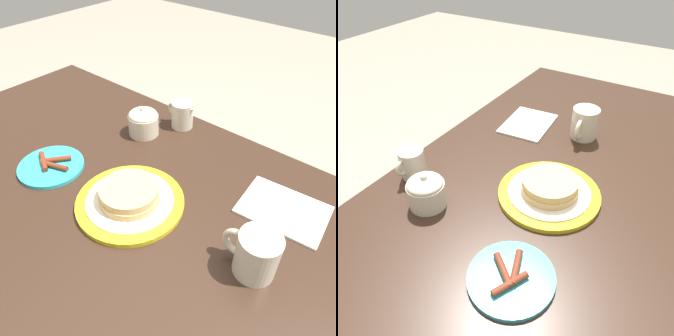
% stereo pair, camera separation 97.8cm
% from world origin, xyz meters
% --- Properties ---
extents(dining_table, '(1.52, 0.86, 0.76)m').
position_xyz_m(dining_table, '(0.00, 0.00, 0.65)').
color(dining_table, '#332116').
rests_on(dining_table, ground_plane).
extents(pancake_plate, '(0.25, 0.25, 0.05)m').
position_xyz_m(pancake_plate, '(0.00, -0.02, 0.78)').
color(pancake_plate, gold).
rests_on(pancake_plate, dining_table).
extents(side_plate_bacon, '(0.17, 0.17, 0.02)m').
position_xyz_m(side_plate_bacon, '(0.25, 0.02, 0.77)').
color(side_plate_bacon, '#2DADBC').
rests_on(side_plate_bacon, dining_table).
extents(coffee_mug, '(0.11, 0.08, 0.10)m').
position_xyz_m(coffee_mug, '(-0.30, -0.05, 0.81)').
color(coffee_mug, beige).
rests_on(coffee_mug, dining_table).
extents(creamer_pitcher, '(0.10, 0.07, 0.09)m').
position_xyz_m(creamer_pitcher, '(0.11, -0.36, 0.81)').
color(creamer_pitcher, beige).
rests_on(creamer_pitcher, dining_table).
extents(sugar_bowl, '(0.09, 0.09, 0.09)m').
position_xyz_m(sugar_bowl, '(0.18, -0.26, 0.80)').
color(sugar_bowl, beige).
rests_on(sugar_bowl, dining_table).
extents(napkin, '(0.20, 0.16, 0.01)m').
position_xyz_m(napkin, '(-0.28, -0.23, 0.77)').
color(napkin, silver).
rests_on(napkin, dining_table).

